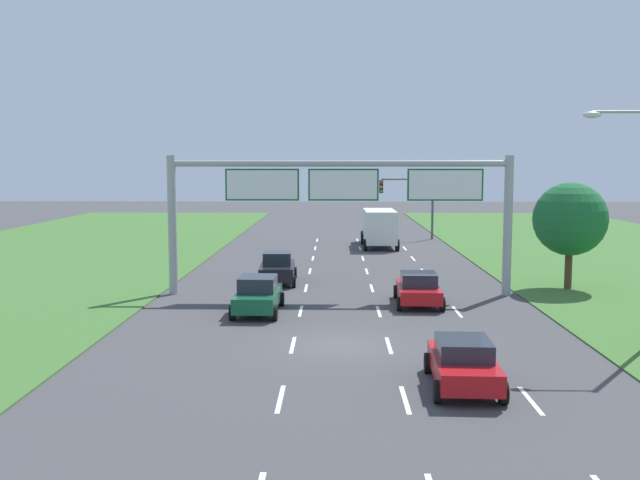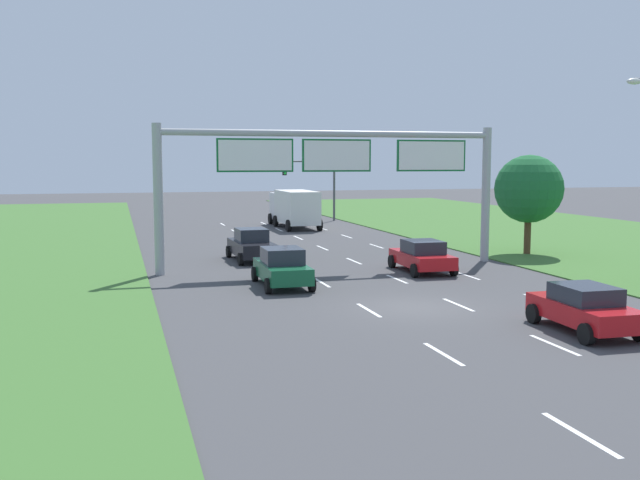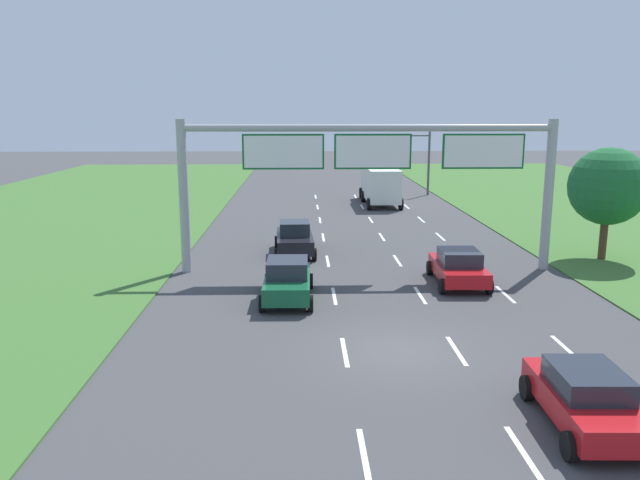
% 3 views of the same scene
% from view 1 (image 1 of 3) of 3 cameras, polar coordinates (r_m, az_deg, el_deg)
% --- Properties ---
extents(ground_plane, '(200.00, 200.00, 0.00)m').
position_cam_1_polar(ground_plane, '(26.23, 1.67, -8.41)').
color(ground_plane, '#424244').
extents(lane_dashes_inner_left, '(0.14, 56.40, 0.01)m').
position_cam_1_polar(lane_dashes_inner_left, '(35.04, -1.32, -4.70)').
color(lane_dashes_inner_left, white).
rests_on(lane_dashes_inner_left, ground_plane).
extents(lane_dashes_inner_right, '(0.14, 56.40, 0.01)m').
position_cam_1_polar(lane_dashes_inner_right, '(35.07, 4.42, -4.71)').
color(lane_dashes_inner_right, white).
rests_on(lane_dashes_inner_right, ground_plane).
extents(lane_dashes_slip, '(0.14, 56.40, 0.01)m').
position_cam_1_polar(lane_dashes_slip, '(35.44, 10.10, -4.67)').
color(lane_dashes_slip, white).
rests_on(lane_dashes_slip, ground_plane).
extents(car_near_red, '(2.27, 4.22, 1.53)m').
position_cam_1_polar(car_near_red, '(33.75, 7.87, -3.86)').
color(car_near_red, red).
rests_on(car_near_red, ground_plane).
extents(car_lead_silver, '(2.08, 4.27, 1.65)m').
position_cam_1_polar(car_lead_silver, '(31.69, -4.99, -4.39)').
color(car_lead_silver, '#145633').
rests_on(car_lead_silver, ground_plane).
extents(car_mid_lane, '(2.23, 4.39, 1.71)m').
position_cam_1_polar(car_mid_lane, '(39.66, -3.43, -2.24)').
color(car_mid_lane, black).
rests_on(car_mid_lane, ground_plane).
extents(car_far_ahead, '(2.13, 4.03, 1.46)m').
position_cam_1_polar(car_far_ahead, '(21.68, 11.39, -9.59)').
color(car_far_ahead, red).
rests_on(car_far_ahead, ground_plane).
extents(box_truck, '(2.73, 7.87, 2.97)m').
position_cam_1_polar(box_truck, '(57.23, 4.72, 1.13)').
color(box_truck, silver).
rests_on(box_truck, ground_plane).
extents(sign_gantry, '(17.24, 0.44, 7.00)m').
position_cam_1_polar(sign_gantry, '(35.56, 1.87, 3.54)').
color(sign_gantry, '#9EA0A5').
rests_on(sign_gantry, ground_plane).
extents(traffic_light_mast, '(4.76, 0.49, 5.60)m').
position_cam_1_polar(traffic_light_mast, '(62.76, 7.25, 3.58)').
color(traffic_light_mast, '#47494F').
rests_on(traffic_light_mast, ground_plane).
extents(roadside_tree_mid, '(3.82, 3.82, 5.63)m').
position_cam_1_polar(roadside_tree_mid, '(39.31, 19.38, 1.57)').
color(roadside_tree_mid, '#513823').
rests_on(roadside_tree_mid, ground_plane).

